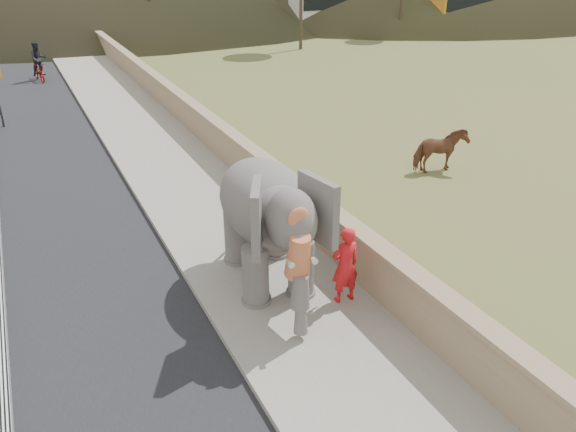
# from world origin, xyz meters

# --- Properties ---
(ground) EXTENTS (160.00, 160.00, 0.00)m
(ground) POSITION_xyz_m (0.00, 0.00, 0.00)
(ground) COLOR olive
(ground) RESTS_ON ground
(walkway) EXTENTS (3.00, 120.00, 0.15)m
(walkway) POSITION_xyz_m (0.00, 10.00, 0.07)
(walkway) COLOR #9E9687
(walkway) RESTS_ON ground
(parapet) EXTENTS (0.30, 120.00, 1.10)m
(parapet) POSITION_xyz_m (1.65, 10.00, 0.55)
(parapet) COLOR tan
(parapet) RESTS_ON ground
(cow) EXTENTS (1.65, 0.90, 1.33)m
(cow) POSITION_xyz_m (7.16, 7.11, 0.66)
(cow) COLOR brown
(cow) RESTS_ON ground
(distant_car) EXTENTS (4.48, 2.49, 1.44)m
(distant_car) POSITION_xyz_m (20.25, 35.78, 0.72)
(distant_car) COLOR silver
(distant_car) RESTS_ON ground
(bus_white) EXTENTS (11.17, 3.40, 3.10)m
(bus_white) POSITION_xyz_m (22.12, 35.16, 1.55)
(bus_white) COLOR white
(bus_white) RESTS_ON ground
(bus_orange) EXTENTS (11.03, 2.62, 3.10)m
(bus_orange) POSITION_xyz_m (31.10, 30.15, 1.55)
(bus_orange) COLOR orange
(bus_orange) RESTS_ON ground
(elephant_and_man) EXTENTS (2.37, 3.76, 2.57)m
(elephant_and_man) POSITION_xyz_m (0.02, 3.73, 1.42)
(elephant_and_man) COLOR slate
(elephant_and_man) RESTS_ON ground
(motorcyclist) EXTENTS (1.00, 1.79, 1.90)m
(motorcyclist) POSITION_xyz_m (-2.56, 25.77, 0.75)
(motorcyclist) COLOR maroon
(motorcyclist) RESTS_ON ground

